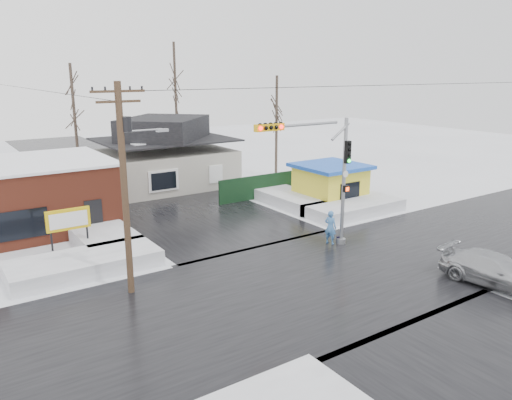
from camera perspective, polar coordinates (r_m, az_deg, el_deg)
ground at (r=23.83m, az=7.65°, el=-8.77°), size 120.00×120.00×0.00m
road_ns at (r=23.82m, az=7.66°, el=-8.75°), size 10.00×120.00×0.02m
road_ew at (r=23.82m, az=7.66°, el=-8.75°), size 120.00×10.00×0.02m
snowbank_nw at (r=25.51m, az=-18.99°, el=-6.89°), size 7.00×3.00×0.80m
snowbank_ne at (r=34.39m, az=11.16°, el=-0.87°), size 7.00×3.00×0.80m
snowbank_nside_w at (r=30.57m, az=-17.92°, el=-3.26°), size 3.00×8.00×0.80m
snowbank_nside_e at (r=36.72m, az=3.42°, el=0.36°), size 3.00×8.00×0.80m
traffic_signal at (r=26.18m, az=7.66°, el=3.76°), size 6.05×0.68×7.00m
utility_pole at (r=21.26m, az=-14.70°, el=2.49°), size 3.15×0.44×9.00m
brick_building at (r=33.20m, az=-26.75°, el=0.25°), size 12.20×8.20×4.12m
marquee_sign at (r=27.35m, az=-20.66°, el=-2.25°), size 2.20×0.21×2.55m
house at (r=42.24m, az=-10.35°, el=5.10°), size 10.40×8.40×5.76m
kiosk at (r=36.56m, az=8.48°, el=1.88°), size 4.60×4.60×2.88m
fence at (r=37.88m, az=0.99°, el=1.61°), size 8.00×0.12×1.80m
tree_far_left at (r=43.55m, az=-20.27°, el=11.79°), size 3.00×3.00×10.00m
tree_far_mid at (r=48.81m, az=-9.28°, el=14.55°), size 3.00×3.00×12.00m
tree_far_right at (r=45.06m, az=2.39°, el=11.70°), size 3.00×3.00×9.00m
pedestrian at (r=28.00m, az=8.50°, el=-3.13°), size 0.69×0.82×1.91m
car at (r=24.98m, az=25.68°, el=-7.28°), size 2.65×5.10×1.41m
shopping_bag at (r=28.50m, az=9.45°, el=-4.51°), size 0.28×0.13×0.35m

